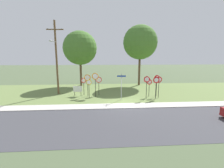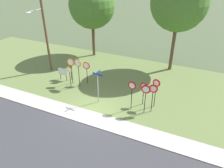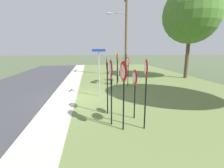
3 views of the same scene
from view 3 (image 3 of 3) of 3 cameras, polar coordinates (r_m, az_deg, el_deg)
name	(u,v)px [view 3 (image 3 of 3)]	position (r m, az deg, el deg)	size (l,w,h in m)	color
ground_plane	(76,99)	(10.16, -12.51, -5.11)	(160.00, 160.00, 0.00)	#4C5B3D
sidewalk_strip	(63,99)	(10.25, -17.00, -5.03)	(44.00, 1.60, 0.06)	#BCB7AD
grass_median	(168,95)	(11.35, 19.32, -3.59)	(44.00, 12.00, 0.04)	olive
stop_sign_near_left	(117,59)	(13.07, 1.72, 8.67)	(0.79, 0.17, 2.90)	black
stop_sign_near_right	(128,65)	(12.88, 5.61, 6.57)	(0.73, 0.11, 2.33)	black
stop_sign_far_left	(110,66)	(13.79, -0.60, 6.37)	(0.61, 0.10, 2.17)	black
stop_sign_far_center	(117,61)	(14.05, 1.90, 8.25)	(0.77, 0.10, 2.70)	black
stop_sign_far_right	(123,65)	(14.73, 3.87, 6.79)	(0.61, 0.12, 2.20)	black
yield_sign_near_left	(111,77)	(6.00, -0.51, 2.64)	(0.75, 0.11, 2.57)	black
yield_sign_near_right	(107,72)	(7.09, -1.90, 4.40)	(0.71, 0.11, 2.63)	black
yield_sign_far_left	(134,83)	(6.72, 7.93, 0.37)	(0.65, 0.10, 2.12)	black
yield_sign_far_right	(123,79)	(5.60, 3.93, 1.61)	(0.72, 0.14, 2.53)	black
yield_sign_center	(146,78)	(5.79, 11.77, 2.07)	(0.66, 0.15, 2.60)	black
street_name_post	(99,69)	(10.01, -4.62, 5.39)	(0.96, 0.81, 2.94)	#9EA0A8
utility_pole	(125,30)	(18.31, 4.56, 18.46)	(2.10, 2.30, 9.23)	brown
notice_board	(118,72)	(15.45, 1.96, 4.32)	(1.10, 0.07, 1.25)	black
oak_tree_left	(191,15)	(18.74, 26.16, 21.00)	(5.47, 5.47, 8.95)	brown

